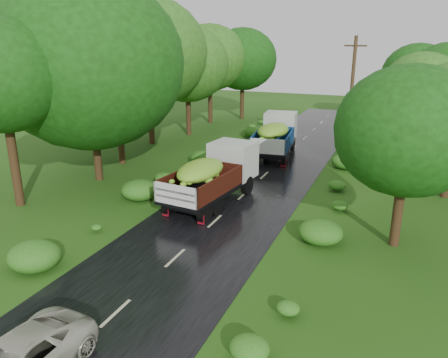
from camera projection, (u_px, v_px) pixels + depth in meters
The scene contains 9 objects.
ground at pixel (116, 313), 14.04m from camera, with size 120.00×120.00×0.00m, color #1D450E.
road at pixel (186, 248), 18.44m from camera, with size 6.50×80.00×0.02m, color black.
road_lines at pixel (197, 238), 19.31m from camera, with size 0.12×69.60×0.00m.
truck_near at pixel (215, 173), 23.25m from camera, with size 3.14×7.00×2.85m.
truck_far at pixel (276, 134), 32.56m from camera, with size 3.25×7.17×2.91m.
utility_pole at pixel (351, 100), 29.75m from camera, with size 1.50×0.43×8.61m.
trees_left at pixel (155, 63), 33.27m from camera, with size 6.97×32.75×9.34m.
trees_right at pixel (430, 89), 29.52m from camera, with size 6.07×31.18×7.01m.
shrubs at pixel (254, 179), 26.25m from camera, with size 11.90×44.00×0.70m.
Camera 1 is at (7.81, -9.79, 8.45)m, focal length 35.00 mm.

